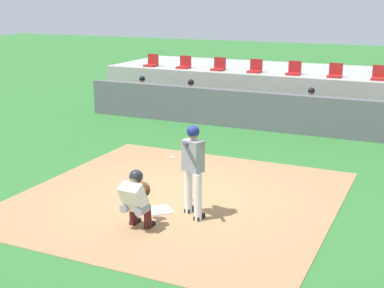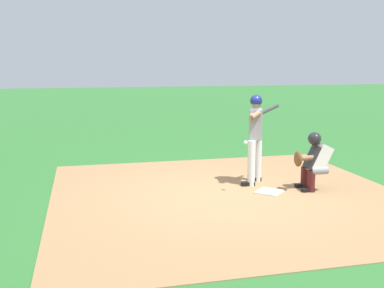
% 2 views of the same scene
% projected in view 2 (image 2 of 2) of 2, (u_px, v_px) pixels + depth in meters
% --- Properties ---
extents(ground_plane, '(80.00, 80.00, 0.00)m').
position_uv_depth(ground_plane, '(229.00, 196.00, 8.45)').
color(ground_plane, '#2D6B2D').
extents(dirt_infield, '(6.40, 6.40, 0.01)m').
position_uv_depth(dirt_infield, '(229.00, 195.00, 8.45)').
color(dirt_infield, '#9E754C').
rests_on(dirt_infield, ground).
extents(home_plate, '(0.62, 0.62, 0.02)m').
position_uv_depth(home_plate, '(269.00, 192.00, 8.63)').
color(home_plate, white).
rests_on(home_plate, dirt_infield).
extents(batter_at_plate, '(0.59, 0.86, 1.80)m').
position_uv_depth(batter_at_plate, '(255.00, 133.00, 9.11)').
color(batter_at_plate, silver).
rests_on(batter_at_plate, ground).
extents(catcher_crouched, '(0.50, 1.74, 1.13)m').
position_uv_depth(catcher_crouched, '(313.00, 159.00, 8.74)').
color(catcher_crouched, gray).
rests_on(catcher_crouched, ground).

